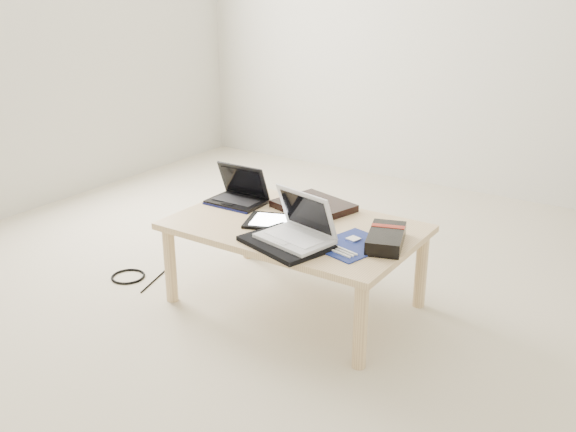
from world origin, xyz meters
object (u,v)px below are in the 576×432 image
Objects in this scene: coffee_table at (295,234)px; white_laptop at (298,229)px; gpu_box at (386,238)px; netbook at (238,195)px.

coffee_table is 3.26× the size of white_laptop.
coffee_table is 0.24m from white_laptop.
coffee_table is 0.45m from gpu_box.
gpu_box is at bearing 1.80° from coffee_table.
gpu_box reaches higher than coffee_table.
white_laptop reaches higher than coffee_table.
netbook is 0.59m from white_laptop.
netbook is at bearing 174.63° from gpu_box.
coffee_table is at bearing -13.30° from netbook.
white_laptop is (0.52, -0.27, 0.02)m from netbook.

